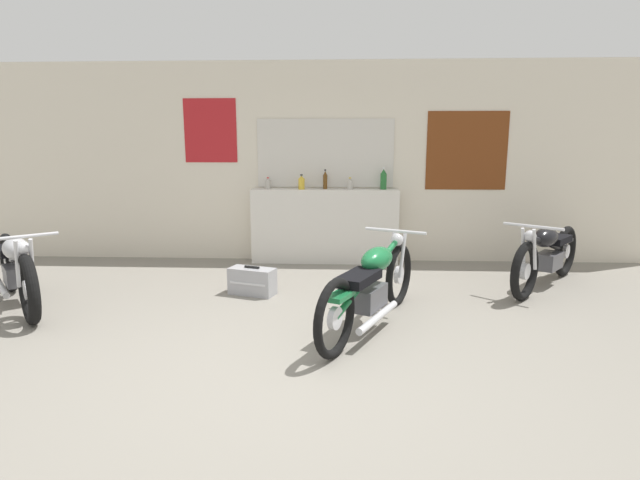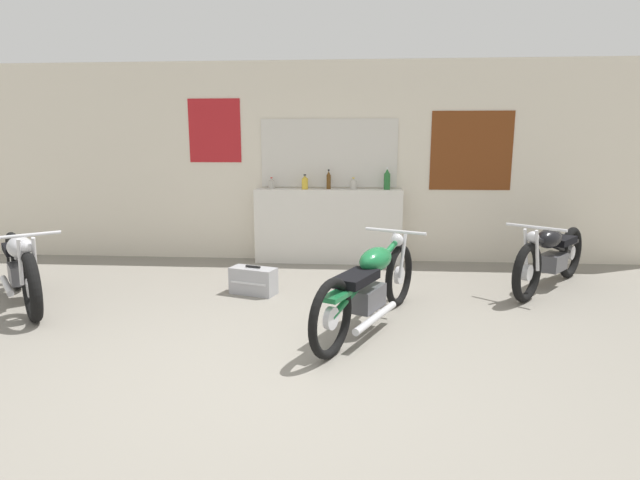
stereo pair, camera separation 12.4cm
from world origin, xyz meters
TOP-DOWN VIEW (x-y plane):
  - ground_plane at (0.00, 0.00)m, footprint 24.00×24.00m
  - wall_back at (0.02, 3.70)m, footprint 10.00×0.07m
  - sill_counter at (0.22, 3.52)m, footprint 2.07×0.28m
  - bottle_leftmost at (-0.58, 3.55)m, footprint 0.08×0.08m
  - bottle_left_center at (-0.10, 3.48)m, footprint 0.09×0.09m
  - bottle_center at (0.22, 3.56)m, footprint 0.06×0.06m
  - bottle_right_center at (0.57, 3.51)m, footprint 0.09×0.09m
  - bottle_rightmost at (1.04, 3.53)m, footprint 0.09×0.09m
  - motorcycle_green at (0.75, 0.96)m, footprint 1.05×1.97m
  - motorcycle_silver at (-2.90, 1.40)m, footprint 1.42×1.61m
  - motorcycle_black at (2.88, 2.39)m, footprint 1.36×1.61m
  - hard_case_silver at (-0.54, 1.93)m, footprint 0.56×0.37m

SIDE VIEW (x-z plane):
  - ground_plane at x=0.00m, z-range 0.00..0.00m
  - hard_case_silver at x=-0.54m, z-range -0.01..0.31m
  - motorcycle_black at x=2.88m, z-range -0.01..0.81m
  - motorcycle_silver at x=-2.90m, z-range -0.02..0.82m
  - motorcycle_green at x=0.75m, z-range 0.00..0.83m
  - sill_counter at x=0.22m, z-range 0.00..1.05m
  - bottle_leftmost at x=-0.58m, z-range 1.04..1.20m
  - bottle_right_center at x=0.57m, z-range 1.04..1.20m
  - bottle_left_center at x=-0.10m, z-range 1.04..1.24m
  - bottle_center at x=0.22m, z-range 1.03..1.31m
  - bottle_rightmost at x=1.04m, z-range 1.03..1.34m
  - wall_back at x=0.02m, z-range 0.01..2.81m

